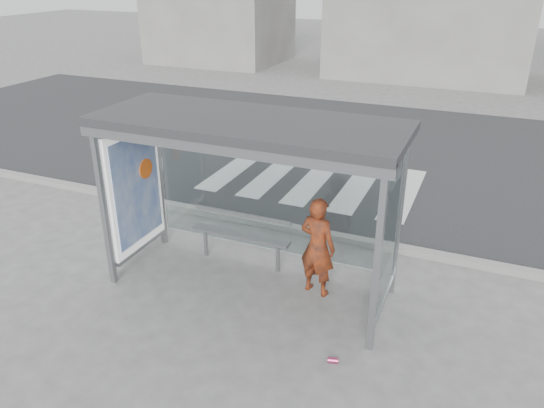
{
  "coord_description": "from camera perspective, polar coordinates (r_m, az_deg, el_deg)",
  "views": [
    {
      "loc": [
        2.96,
        -6.16,
        4.5
      ],
      "look_at": [
        0.27,
        0.2,
        1.35
      ],
      "focal_mm": 35.0,
      "sensor_mm": 36.0,
      "label": 1
    }
  ],
  "objects": [
    {
      "name": "road",
      "position": [
        14.22,
        9.76,
        5.75
      ],
      "size": [
        30.0,
        10.0,
        0.01
      ],
      "primitive_type": "cube",
      "color": "#27282A",
      "rests_on": "ground"
    },
    {
      "name": "bench",
      "position": [
        8.54,
        -3.39,
        -3.32
      ],
      "size": [
        1.67,
        0.21,
        0.86
      ],
      "color": "slate",
      "rests_on": "ground"
    },
    {
      "name": "building_center",
      "position": [
        24.42,
        16.8,
        18.89
      ],
      "size": [
        8.0,
        5.0,
        5.0
      ],
      "primitive_type": "cube",
      "color": "slate",
      "rests_on": "ground"
    },
    {
      "name": "person",
      "position": [
        7.69,
        4.92,
        -4.59
      ],
      "size": [
        0.62,
        0.47,
        1.53
      ],
      "primitive_type": "imported",
      "rotation": [
        0.0,
        0.0,
        2.93
      ],
      "color": "#C46712",
      "rests_on": "ground"
    },
    {
      "name": "curb",
      "position": [
        9.71,
        2.55,
        -2.7
      ],
      "size": [
        30.0,
        0.18,
        0.12
      ],
      "primitive_type": "cube",
      "color": "gray",
      "rests_on": "ground"
    },
    {
      "name": "soda_can",
      "position": [
        6.84,
        6.57,
        -16.36
      ],
      "size": [
        0.14,
        0.1,
        0.07
      ],
      "primitive_type": "cylinder",
      "rotation": [
        0.0,
        1.57,
        0.25
      ],
      "color": "#D13D76",
      "rests_on": "ground"
    },
    {
      "name": "bus_shelter",
      "position": [
        7.49,
        -4.96,
        4.83
      ],
      "size": [
        4.25,
        1.65,
        2.62
      ],
      "color": "gray",
      "rests_on": "ground"
    },
    {
      "name": "crosswalk",
      "position": [
        12.08,
        4.58,
        2.6
      ],
      "size": [
        4.55,
        3.0,
        0.0
      ],
      "color": "silver",
      "rests_on": "ground"
    },
    {
      "name": "ground",
      "position": [
        8.18,
        -2.32,
        -8.84
      ],
      "size": [
        80.0,
        80.0,
        0.0
      ],
      "primitive_type": "plane",
      "color": "#60605E",
      "rests_on": "ground"
    }
  ]
}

